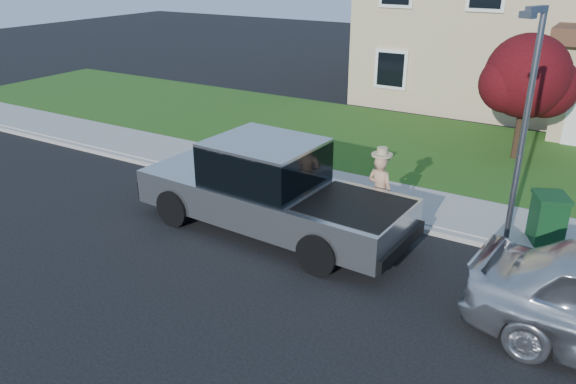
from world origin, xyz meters
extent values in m
plane|color=black|center=(0.00, 0.00, 0.00)|extent=(80.00, 80.00, 0.00)
cube|color=gray|center=(1.00, 2.90, 0.06)|extent=(40.00, 0.20, 0.12)
cube|color=gray|center=(1.00, 4.00, 0.07)|extent=(40.00, 2.00, 0.15)
cube|color=#1C4413|center=(1.00, 8.50, 0.05)|extent=(40.00, 7.00, 0.10)
cube|color=tan|center=(0.00, 17.00, 3.20)|extent=(8.00, 9.00, 6.40)
cube|color=black|center=(-2.20, 12.45, 1.60)|extent=(1.30, 0.10, 1.50)
cylinder|color=black|center=(-2.51, 0.36, 0.42)|extent=(0.86, 0.36, 0.85)
cylinder|color=black|center=(-2.41, 2.31, 0.42)|extent=(0.86, 0.36, 0.85)
cylinder|color=black|center=(1.25, 0.16, 0.42)|extent=(0.86, 0.36, 0.85)
cylinder|color=black|center=(1.35, 2.11, 0.42)|extent=(0.86, 0.36, 0.85)
cube|color=#A8AAAF|center=(-0.50, 1.23, 0.73)|extent=(6.14, 2.43, 0.76)
cube|color=black|center=(-0.66, 1.24, 1.54)|extent=(2.33, 2.09, 0.90)
cube|color=#A8AAAF|center=(-0.66, 1.24, 2.00)|extent=(2.33, 2.09, 0.08)
cube|color=black|center=(1.51, 1.12, 1.09)|extent=(2.00, 1.90, 0.06)
cube|color=black|center=(-3.55, 1.39, 0.58)|extent=(0.23, 2.02, 0.42)
cube|color=black|center=(2.55, 1.07, 0.53)|extent=(0.23, 2.02, 0.26)
cube|color=black|center=(-1.44, 2.43, 1.43)|extent=(0.14, 0.24, 0.19)
imported|color=tan|center=(1.45, 2.59, 0.85)|extent=(0.70, 0.54, 1.70)
cylinder|color=tan|center=(1.45, 2.59, 1.73)|extent=(0.45, 0.45, 0.05)
cylinder|color=tan|center=(1.45, 2.59, 1.80)|extent=(0.23, 0.23, 0.16)
cylinder|color=black|center=(3.21, 8.79, 0.92)|extent=(0.21, 0.21, 1.64)
sphere|color=#480F13|center=(3.21, 8.79, 2.51)|extent=(2.36, 2.36, 2.36)
sphere|color=#480F13|center=(3.72, 9.10, 2.21)|extent=(1.75, 1.75, 1.75)
sphere|color=#480F13|center=(2.80, 8.48, 2.31)|extent=(1.64, 1.64, 1.64)
cube|color=#0E3517|center=(4.78, 3.49, 0.63)|extent=(0.79, 0.84, 0.95)
cube|color=#0E3517|center=(4.78, 3.49, 1.14)|extent=(0.87, 0.92, 0.08)
cylinder|color=slate|center=(4.14, 2.75, 2.40)|extent=(0.12, 0.12, 4.79)
cube|color=slate|center=(4.05, 2.53, 4.79)|extent=(0.31, 0.53, 0.12)
cube|color=slate|center=(3.96, 2.31, 4.72)|extent=(0.29, 0.25, 0.12)
camera|label=1|loc=(5.55, -8.14, 5.63)|focal=35.00mm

